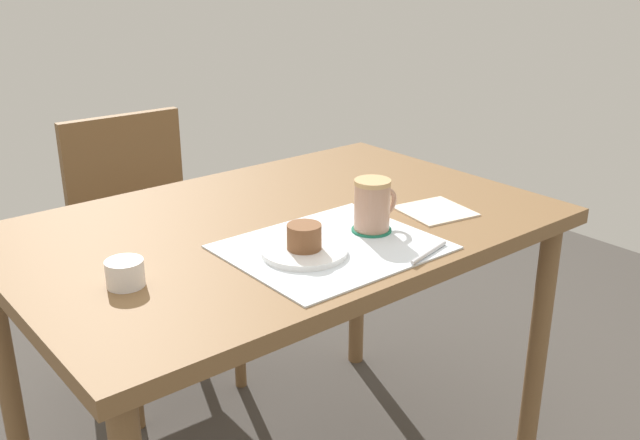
{
  "coord_description": "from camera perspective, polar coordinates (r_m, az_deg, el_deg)",
  "views": [
    {
      "loc": [
        -0.89,
        -1.23,
        1.33
      ],
      "look_at": [
        -0.02,
        -0.16,
        0.8
      ],
      "focal_mm": 40.0,
      "sensor_mm": 36.0,
      "label": 1
    }
  ],
  "objects": [
    {
      "name": "dining_table",
      "position": [
        1.65,
        -3.03,
        -2.63
      ],
      "size": [
        1.22,
        0.8,
        0.75
      ],
      "color": "brown",
      "rests_on": "ground_plane"
    },
    {
      "name": "wooden_chair",
      "position": [
        2.31,
        -13.77,
        -1.49
      ],
      "size": [
        0.43,
        0.43,
        0.85
      ],
      "rotation": [
        0.0,
        0.0,
        3.11
      ],
      "color": "brown",
      "rests_on": "ground_plane"
    },
    {
      "name": "placemat",
      "position": [
        1.47,
        0.99,
        -2.18
      ],
      "size": [
        0.41,
        0.35,
        0.0
      ],
      "primitive_type": "cube",
      "color": "white",
      "rests_on": "dining_table"
    },
    {
      "name": "paper_napkin",
      "position": [
        1.69,
        9.2,
        0.72
      ],
      "size": [
        0.17,
        0.17,
        0.0
      ],
      "primitive_type": "cube",
      "rotation": [
        0.0,
        0.0,
        -0.17
      ],
      "color": "silver",
      "rests_on": "dining_table"
    },
    {
      "name": "teaspoon",
      "position": [
        1.44,
        8.72,
        -2.59
      ],
      "size": [
        0.13,
        0.04,
        0.01
      ],
      "primitive_type": "cylinder",
      "rotation": [
        0.0,
        1.57,
        0.23
      ],
      "color": "silver",
      "rests_on": "placemat"
    },
    {
      "name": "pastry_plate",
      "position": [
        1.43,
        -1.26,
        -2.51
      ],
      "size": [
        0.17,
        0.17,
        0.01
      ],
      "primitive_type": "cylinder",
      "color": "white",
      "rests_on": "placemat"
    },
    {
      "name": "pastry",
      "position": [
        1.42,
        -1.27,
        -1.34
      ],
      "size": [
        0.07,
        0.07,
        0.05
      ],
      "primitive_type": "cylinder",
      "color": "brown",
      "rests_on": "pastry_plate"
    },
    {
      "name": "sugar_bowl",
      "position": [
        1.35,
        -15.33,
        -4.12
      ],
      "size": [
        0.07,
        0.07,
        0.05
      ],
      "primitive_type": "cylinder",
      "color": "white",
      "rests_on": "dining_table"
    },
    {
      "name": "coffee_mug",
      "position": [
        1.53,
        4.26,
        1.26
      ],
      "size": [
        0.11,
        0.08,
        0.11
      ],
      "color": "tan",
      "rests_on": "coffee_coaster"
    },
    {
      "name": "coffee_coaster",
      "position": [
        1.55,
        4.13,
        -0.79
      ],
      "size": [
        0.09,
        0.09,
        0.0
      ],
      "primitive_type": "cylinder",
      "color": "#196B4C",
      "rests_on": "placemat"
    }
  ]
}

